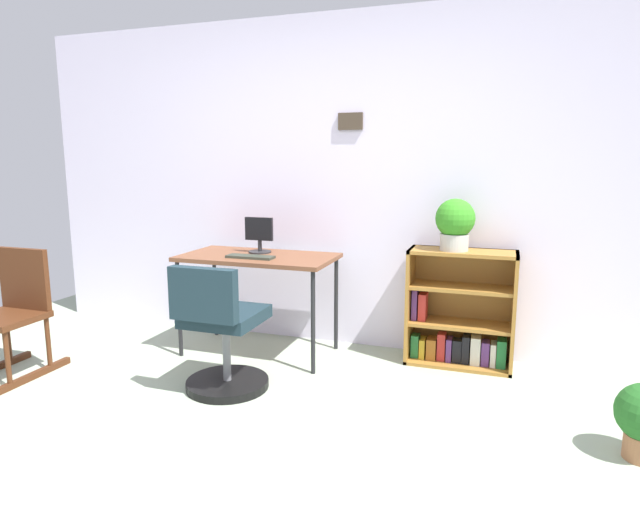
# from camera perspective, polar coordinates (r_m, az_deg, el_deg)

# --- Properties ---
(ground_plane) EXTENTS (6.24, 6.24, 0.00)m
(ground_plane) POSITION_cam_1_polar(r_m,az_deg,el_deg) (2.59, -12.91, -23.36)
(ground_plane) COLOR #97A68E
(wall_back) EXTENTS (5.20, 0.12, 2.48)m
(wall_back) POSITION_cam_1_polar(r_m,az_deg,el_deg) (4.15, 2.34, 7.61)
(wall_back) COLOR silver
(wall_back) RESTS_ON ground_plane
(desk) EXTENTS (1.11, 0.60, 0.74)m
(desk) POSITION_cam_1_polar(r_m,az_deg,el_deg) (3.95, -6.55, -0.73)
(desk) COLOR brown
(desk) RESTS_ON ground_plane
(monitor) EXTENTS (0.22, 0.17, 0.27)m
(monitor) POSITION_cam_1_polar(r_m,az_deg,el_deg) (4.03, -6.44, 2.14)
(monitor) COLOR #262628
(monitor) RESTS_ON desk
(keyboard) EXTENTS (0.34, 0.11, 0.02)m
(keyboard) POSITION_cam_1_polar(r_m,az_deg,el_deg) (3.83, -7.38, -0.09)
(keyboard) COLOR #32372C
(keyboard) RESTS_ON desk
(office_chair) EXTENTS (0.52, 0.55, 0.82)m
(office_chair) POSITION_cam_1_polar(r_m,az_deg,el_deg) (3.39, -10.39, -8.36)
(office_chair) COLOR black
(office_chair) RESTS_ON ground_plane
(rocking_chair) EXTENTS (0.42, 0.64, 0.84)m
(rocking_chair) POSITION_cam_1_polar(r_m,az_deg,el_deg) (4.14, -29.68, -5.09)
(rocking_chair) COLOR #4A2613
(rocking_chair) RESTS_ON ground_plane
(bookshelf_low) EXTENTS (0.72, 0.30, 0.81)m
(bookshelf_low) POSITION_cam_1_polar(r_m,az_deg,el_deg) (3.93, 14.52, -6.01)
(bookshelf_low) COLOR #9D6B2B
(bookshelf_low) RESTS_ON ground_plane
(potted_plant_on_shelf) EXTENTS (0.27, 0.27, 0.35)m
(potted_plant_on_shelf) POSITION_cam_1_polar(r_m,az_deg,el_deg) (3.75, 14.09, 3.45)
(potted_plant_on_shelf) COLOR #B7B2A8
(potted_plant_on_shelf) RESTS_ON bookshelf_low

